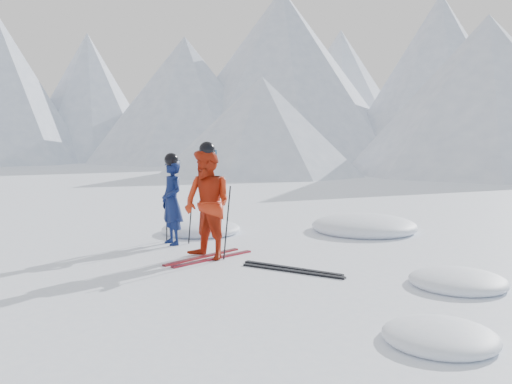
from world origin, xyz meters
The scene contains 12 objects.
ground centered at (0.00, 0.00, 0.00)m, with size 160.00×160.00×0.00m, color white.
skier_blue centered at (-3.23, 0.31, 0.82)m, with size 0.60×0.39×1.64m, color #0B1744.
skier_red centered at (-1.85, -0.23, 0.93)m, with size 0.90×0.70×1.86m, color #B4270E.
pole_blue_left centered at (-3.53, 0.46, 0.55)m, with size 0.02×0.02×1.09m, color black.
pole_blue_right centered at (-2.98, 0.56, 0.55)m, with size 0.02×0.02×1.09m, color black.
pole_red_left centered at (-2.15, 0.02, 0.62)m, with size 0.02×0.02×1.24m, color black.
pole_red_right centered at (-1.55, -0.08, 0.62)m, with size 0.02×0.02×1.24m, color black.
ski_worn_left centered at (-1.97, -0.23, 0.01)m, with size 0.09×1.70×0.03m, color black.
ski_worn_right centered at (-1.73, -0.23, 0.01)m, with size 0.09×1.70×0.03m, color black.
ski_loose_a centered at (-0.30, 0.00, 0.01)m, with size 0.09×1.70×0.03m, color black.
ski_loose_b centered at (-0.20, -0.15, 0.01)m, with size 0.09×1.70×0.03m, color black.
snow_lumps centered at (-0.97, 2.53, 0.00)m, with size 7.57×7.22×0.50m.
Camera 1 is at (4.16, -6.94, 2.02)m, focal length 38.00 mm.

